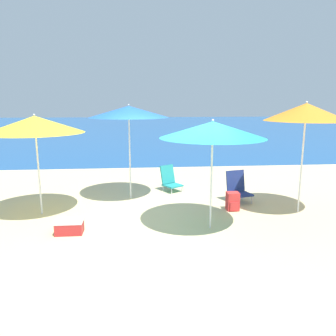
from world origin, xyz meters
TOP-DOWN VIEW (x-y plane):
  - ground_plane at (0.00, 0.00)m, footprint 60.00×60.00m
  - sea_water at (0.00, 25.97)m, footprint 60.00×40.00m
  - beach_umbrella_orange at (2.84, 0.68)m, footprint 1.74×1.74m
  - beach_umbrella_teal at (0.69, -0.06)m, footprint 1.97×1.97m
  - beach_umbrella_yellow at (-2.81, 1.08)m, footprint 2.02×2.02m
  - beach_umbrella_blue at (-0.89, 2.10)m, footprint 1.94×1.94m
  - beach_chair_navy at (1.73, 1.58)m, footprint 0.62×0.63m
  - beach_chair_teal at (0.17, 2.72)m, footprint 0.65×0.67m
  - backpack_red at (1.43, 0.95)m, footprint 0.27×0.27m
  - cooler_box at (-1.98, -0.09)m, footprint 0.51×0.32m

SIDE VIEW (x-z plane):
  - ground_plane at x=0.00m, z-range 0.00..0.00m
  - sea_water at x=0.00m, z-range 0.00..0.01m
  - cooler_box at x=-1.98m, z-range 0.00..0.27m
  - backpack_red at x=1.43m, z-range 0.00..0.41m
  - beach_chair_teal at x=0.17m, z-range -0.04..0.66m
  - beach_chair_navy at x=1.73m, z-range -0.02..0.73m
  - beach_umbrella_teal at x=0.69m, z-range 0.86..2.96m
  - beach_umbrella_yellow at x=-2.81m, z-range 0.87..3.03m
  - beach_umbrella_blue at x=-0.89m, z-range 1.00..3.35m
  - beach_umbrella_orange at x=2.84m, z-range 0.99..3.41m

